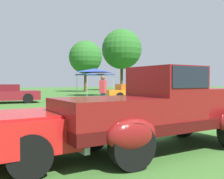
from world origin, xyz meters
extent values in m
plane|color=#386628|center=(0.00, 0.00, 0.00)|extent=(120.00, 120.00, 0.00)
cube|color=#400B0B|center=(-0.17, -0.32, 0.56)|extent=(4.42, 1.71, 0.20)
cube|color=maroon|center=(1.12, -0.24, 0.94)|extent=(1.67, 1.19, 0.60)
cube|color=maroon|center=(-0.06, -0.31, 1.18)|extent=(1.12, 1.44, 1.04)
cube|color=black|center=(-0.06, -0.31, 1.48)|extent=(1.03, 1.46, 0.40)
cube|color=maroon|center=(-1.40, -0.40, 0.86)|extent=(1.97, 1.52, 0.48)
ellipsoid|color=maroon|center=(1.14, 0.49, 0.56)|extent=(0.94, 0.42, 0.52)
ellipsoid|color=maroon|center=(-1.44, 0.32, 0.56)|extent=(0.94, 0.42, 0.52)
ellipsoid|color=maroon|center=(-1.35, -1.12, 0.56)|extent=(0.94, 0.42, 0.52)
sphere|color=silver|center=(1.96, 0.26, 1.00)|extent=(0.18, 0.18, 0.18)
cylinder|color=black|center=(1.14, 0.49, 0.38)|extent=(0.76, 0.24, 0.76)
cylinder|color=black|center=(-1.44, 0.32, 0.38)|extent=(0.76, 0.24, 0.76)
cylinder|color=black|center=(-1.35, -1.12, 0.38)|extent=(0.76, 0.24, 0.76)
cube|color=red|center=(-3.05, -0.02, 0.77)|extent=(1.93, 1.61, 0.20)
cube|color=silver|center=(-2.04, 0.08, 0.28)|extent=(0.26, 1.65, 0.12)
cylinder|color=black|center=(-3.01, 0.76, 0.33)|extent=(0.66, 0.20, 0.66)
cylinder|color=black|center=(-2.86, -0.78, 0.33)|extent=(0.66, 0.20, 0.66)
cube|color=maroon|center=(-1.73, 13.73, 0.50)|extent=(4.10, 1.94, 0.60)
cube|color=maroon|center=(-1.89, 13.74, 1.00)|extent=(1.85, 1.56, 0.44)
cylinder|color=black|center=(-0.58, 12.88, 0.32)|extent=(0.64, 0.22, 0.64)
cube|color=orange|center=(6.77, 12.20, 0.50)|extent=(4.16, 2.31, 0.60)
cube|color=#BB5914|center=(6.61, 12.22, 1.00)|extent=(1.95, 1.71, 0.44)
cylinder|color=black|center=(7.80, 11.24, 0.32)|extent=(0.64, 0.22, 0.64)
cylinder|color=black|center=(5.48, 11.63, 0.32)|extent=(0.64, 0.22, 0.64)
cylinder|color=#283351|center=(1.65, 6.36, 0.43)|extent=(0.16, 0.16, 0.86)
cylinder|color=#283351|center=(1.78, 6.51, 0.43)|extent=(0.16, 0.16, 0.86)
cube|color=#D1333D|center=(1.71, 6.43, 1.16)|extent=(0.45, 0.46, 0.60)
sphere|color=brown|center=(1.71, 6.43, 1.58)|extent=(0.22, 0.22, 0.22)
cylinder|color=#B7B7BC|center=(8.33, 20.85, 1.02)|extent=(0.05, 0.05, 2.05)
cylinder|color=#B7B7BC|center=(8.33, 18.11, 1.02)|extent=(0.05, 0.05, 2.05)
cylinder|color=#B7B7BC|center=(5.59, 20.85, 1.02)|extent=(0.05, 0.05, 2.05)
cylinder|color=#B7B7BC|center=(5.59, 18.11, 1.02)|extent=(0.05, 0.05, 2.05)
cube|color=#2D429E|center=(6.96, 19.48, 2.10)|extent=(3.04, 3.04, 0.10)
pyramid|color=#2D429E|center=(6.96, 19.48, 2.52)|extent=(2.98, 2.98, 0.38)
cylinder|color=brown|center=(9.87, 29.27, 1.75)|extent=(0.44, 0.44, 3.50)
sphere|color=#286623|center=(9.87, 29.27, 4.75)|extent=(4.55, 4.55, 4.55)
cylinder|color=#47331E|center=(17.15, 32.07, 2.41)|extent=(0.44, 0.44, 4.83)
sphere|color=#286623|center=(17.15, 32.07, 6.57)|extent=(6.35, 6.35, 6.35)
camera|label=1|loc=(-3.52, -4.62, 1.40)|focal=42.20mm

